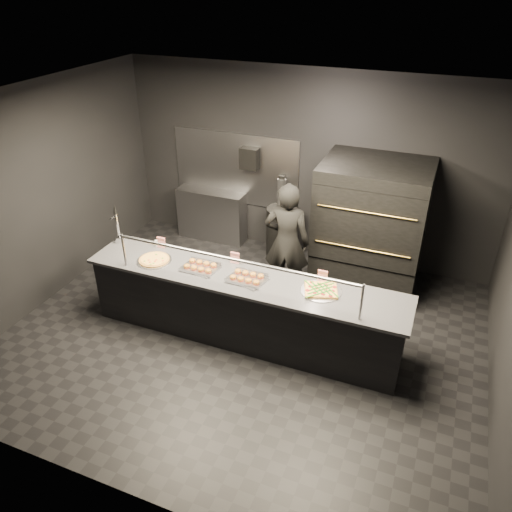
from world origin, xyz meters
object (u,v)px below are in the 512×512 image
at_px(slider_tray_a, 200,267).
at_px(slider_tray_b, 247,278).
at_px(beer_tap, 118,231).
at_px(trash_bin, 282,232).
at_px(pizza_oven, 371,226).
at_px(worker, 287,242).
at_px(round_pizza, 154,260).
at_px(fire_extinguisher, 282,191).
at_px(service_counter, 244,307).
at_px(towel_dispenser, 250,158).
at_px(square_pizza, 321,290).
at_px(prep_shelf, 212,215).

bearing_deg(slider_tray_a, slider_tray_b, -1.50).
xyz_separation_m(beer_tap, trash_bin, (1.68, 2.02, -0.66)).
relative_size(pizza_oven, worker, 1.08).
distance_m(beer_tap, round_pizza, 0.79).
bearing_deg(slider_tray_b, fire_extinguisher, 99.65).
height_order(service_counter, slider_tray_b, service_counter).
relative_size(fire_extinguisher, round_pizza, 1.12).
relative_size(towel_dispenser, square_pizza, 0.73).
distance_m(slider_tray_b, square_pizza, 0.91).
bearing_deg(trash_bin, service_counter, -83.11).
bearing_deg(service_counter, round_pizza, -176.69).
bearing_deg(worker, fire_extinguisher, -74.47).
bearing_deg(service_counter, worker, 80.40).
xyz_separation_m(slider_tray_a, square_pizza, (1.55, 0.07, -0.01)).
bearing_deg(trash_bin, pizza_oven, -12.23).
height_order(beer_tap, trash_bin, beer_tap).
distance_m(beer_tap, trash_bin, 2.71).
bearing_deg(trash_bin, beer_tap, -129.80).
height_order(prep_shelf, slider_tray_b, slider_tray_b).
xyz_separation_m(pizza_oven, slider_tray_a, (-1.78, -1.91, -0.02)).
bearing_deg(trash_bin, towel_dispenser, 164.76).
bearing_deg(round_pizza, slider_tray_b, 1.76).
xyz_separation_m(fire_extinguisher, slider_tray_b, (0.41, -2.43, -0.11)).
xyz_separation_m(prep_shelf, slider_tray_a, (1.02, -2.33, 0.50)).
bearing_deg(towel_dispenser, slider_tray_b, -68.31).
bearing_deg(square_pizza, trash_bin, 119.82).
bearing_deg(service_counter, beer_tap, 174.16).
height_order(trash_bin, worker, worker).
bearing_deg(round_pizza, towel_dispenser, 82.45).
bearing_deg(square_pizza, service_counter, -176.51).
distance_m(pizza_oven, slider_tray_a, 2.62).
distance_m(prep_shelf, slider_tray_b, 2.92).
bearing_deg(fire_extinguisher, worker, -67.40).
distance_m(square_pizza, worker, 1.31).
bearing_deg(pizza_oven, service_counter, -122.27).
xyz_separation_m(service_counter, prep_shelf, (-1.60, 2.32, -0.01)).
xyz_separation_m(prep_shelf, towel_dispenser, (0.70, 0.07, 1.10)).
bearing_deg(slider_tray_b, trash_bin, 98.38).
relative_size(pizza_oven, square_pizza, 3.98).
xyz_separation_m(fire_extinguisher, beer_tap, (-1.60, -2.20, 0.02)).
bearing_deg(prep_shelf, trash_bin, -4.39).
xyz_separation_m(prep_shelf, worker, (1.79, -1.21, 0.43)).
height_order(fire_extinguisher, worker, worker).
bearing_deg(worker, slider_tray_a, 48.44).
height_order(round_pizza, slider_tray_a, slider_tray_a).
relative_size(round_pizza, slider_tray_b, 0.89).
distance_m(round_pizza, worker, 1.84).
distance_m(towel_dispenser, worker, 1.81).
bearing_deg(worker, square_pizza, 119.60).
xyz_separation_m(round_pizza, slider_tray_a, (0.64, 0.06, 0.01)).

